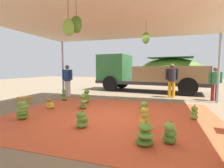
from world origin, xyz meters
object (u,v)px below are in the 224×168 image
at_px(banana_bunch_11, 145,119).
at_px(banana_bunch_0, 145,135).
at_px(banana_bunch_8, 194,113).
at_px(worker_2, 215,81).
at_px(crate_1, 25,100).
at_px(banana_bunch_3, 22,111).
at_px(banana_bunch_9, 82,120).
at_px(banana_bunch_6, 86,97).
at_px(worker_0, 172,78).
at_px(banana_bunch_10, 64,95).
at_px(banana_bunch_2, 144,108).
at_px(worker_1, 67,78).
at_px(banana_bunch_1, 83,102).
at_px(cargo_truck_main, 148,72).
at_px(banana_bunch_4, 50,104).
at_px(banana_bunch_7, 170,134).

bearing_deg(banana_bunch_11, banana_bunch_0, -84.13).
bearing_deg(banana_bunch_8, worker_2, 67.99).
relative_size(banana_bunch_0, crate_1, 1.02).
distance_m(banana_bunch_3, banana_bunch_9, 1.97).
bearing_deg(banana_bunch_6, worker_0, 35.68).
relative_size(banana_bunch_3, banana_bunch_10, 1.04).
height_order(banana_bunch_6, worker_0, worker_0).
bearing_deg(banana_bunch_6, banana_bunch_3, -105.47).
bearing_deg(banana_bunch_2, worker_1, 149.89).
xyz_separation_m(banana_bunch_6, worker_0, (3.53, 2.53, 0.73)).
xyz_separation_m(banana_bunch_8, worker_1, (-5.79, 2.64, 0.78)).
relative_size(banana_bunch_11, worker_1, 0.34).
height_order(banana_bunch_8, worker_1, worker_1).
bearing_deg(banana_bunch_1, cargo_truck_main, 72.42).
bearing_deg(cargo_truck_main, worker_2, -37.10).
relative_size(banana_bunch_3, banana_bunch_4, 1.28).
relative_size(banana_bunch_6, banana_bunch_7, 1.28).
height_order(worker_0, worker_1, worker_0).
distance_m(banana_bunch_3, banana_bunch_8, 4.95).
bearing_deg(banana_bunch_10, banana_bunch_1, -38.14).
bearing_deg(worker_1, banana_bunch_9, -54.30).
xyz_separation_m(banana_bunch_3, crate_1, (-1.79, 1.88, -0.12)).
height_order(banana_bunch_3, worker_0, worker_0).
bearing_deg(banana_bunch_9, worker_0, 66.61).
height_order(banana_bunch_4, banana_bunch_11, banana_bunch_11).
height_order(banana_bunch_8, banana_bunch_11, banana_bunch_11).
bearing_deg(banana_bunch_8, crate_1, 176.09).
bearing_deg(banana_bunch_3, banana_bunch_2, 25.24).
bearing_deg(banana_bunch_2, banana_bunch_7, -70.36).
bearing_deg(worker_2, banana_bunch_7, -111.72).
bearing_deg(banana_bunch_8, banana_bunch_9, -150.64).
relative_size(banana_bunch_0, banana_bunch_8, 1.12).
height_order(banana_bunch_10, worker_2, worker_2).
relative_size(worker_1, crate_1, 3.55).
height_order(cargo_truck_main, worker_2, cargo_truck_main).
bearing_deg(banana_bunch_11, banana_bunch_1, 149.96).
distance_m(banana_bunch_6, banana_bunch_10, 1.25).
bearing_deg(banana_bunch_9, worker_2, 49.96).
relative_size(banana_bunch_4, crate_1, 0.94).
distance_m(banana_bunch_0, banana_bunch_1, 3.35).
bearing_deg(banana_bunch_1, worker_0, 48.58).
relative_size(banana_bunch_8, banana_bunch_9, 1.01).
distance_m(banana_bunch_3, banana_bunch_4, 1.28).
height_order(banana_bunch_7, banana_bunch_8, banana_bunch_7).
relative_size(banana_bunch_8, worker_2, 0.28).
relative_size(banana_bunch_7, worker_1, 0.28).
xyz_separation_m(banana_bunch_8, worker_0, (-0.47, 3.76, 0.81)).
relative_size(banana_bunch_7, crate_1, 0.99).
relative_size(banana_bunch_11, worker_2, 0.36).
relative_size(banana_bunch_3, crate_1, 1.21).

